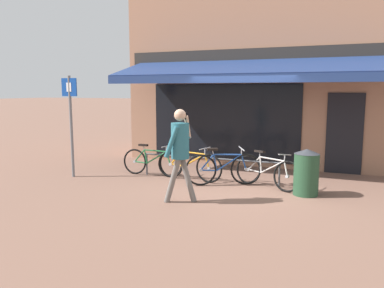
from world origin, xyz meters
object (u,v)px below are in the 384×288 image
object	(u,v)px
bicycle_orange	(189,165)
pedestrian_adult	(180,145)
bicycle_silver	(267,172)
litter_bin	(306,172)
parking_sign	(71,116)
bicycle_green	(152,162)
bicycle_blue	(223,168)

from	to	relation	value
bicycle_orange	pedestrian_adult	xyz separation A→B (m)	(0.51, -1.73, 0.75)
bicycle_silver	pedestrian_adult	distance (m)	2.33
bicycle_silver	litter_bin	xyz separation A→B (m)	(0.87, -0.31, 0.13)
parking_sign	bicycle_silver	bearing A→B (deg)	9.09
bicycle_green	bicycle_orange	distance (m)	1.07
pedestrian_adult	litter_bin	bearing A→B (deg)	27.91
bicycle_blue	parking_sign	bearing A→B (deg)	161.29
parking_sign	litter_bin	bearing A→B (deg)	4.59
bicycle_orange	pedestrian_adult	world-z (taller)	pedestrian_adult
litter_bin	parking_sign	distance (m)	5.72
bicycle_green	parking_sign	world-z (taller)	parking_sign
bicycle_green	bicycle_blue	distance (m)	2.00
bicycle_green	litter_bin	world-z (taller)	litter_bin
bicycle_silver	pedestrian_adult	size ratio (longest dim) A/B	0.89
bicycle_orange	parking_sign	xyz separation A→B (m)	(-2.86, -0.76, 1.16)
bicycle_orange	bicycle_silver	bearing A→B (deg)	8.45
bicycle_blue	pedestrian_adult	world-z (taller)	pedestrian_adult
bicycle_green	bicycle_orange	xyz separation A→B (m)	(1.07, -0.09, 0.02)
litter_bin	parking_sign	world-z (taller)	parking_sign
bicycle_green	pedestrian_adult	xyz separation A→B (m)	(1.58, -1.82, 0.77)
litter_bin	parking_sign	xyz separation A→B (m)	(-5.61, -0.45, 1.05)
bicycle_blue	litter_bin	size ratio (longest dim) A/B	1.66
bicycle_green	parking_sign	size ratio (longest dim) A/B	0.66
pedestrian_adult	litter_bin	world-z (taller)	pedestrian_adult
bicycle_blue	litter_bin	bearing A→B (deg)	-31.62
bicycle_silver	litter_bin	bearing A→B (deg)	3.06
bicycle_green	pedestrian_adult	distance (m)	2.53
pedestrian_adult	parking_sign	xyz separation A→B (m)	(-3.38, 0.97, 0.41)
bicycle_blue	bicycle_orange	bearing A→B (deg)	141.69
pedestrian_adult	bicycle_silver	bearing A→B (deg)	47.16
bicycle_green	bicycle_blue	xyz separation A→B (m)	(1.98, -0.27, 0.03)
bicycle_orange	bicycle_silver	world-z (taller)	bicycle_silver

